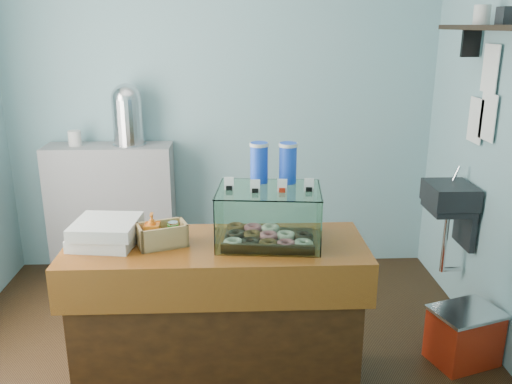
{
  "coord_description": "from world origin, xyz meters",
  "views": [
    {
      "loc": [
        0.1,
        -2.93,
        2.02
      ],
      "look_at": [
        0.22,
        -0.15,
        1.15
      ],
      "focal_mm": 38.0,
      "sensor_mm": 36.0,
      "label": 1
    }
  ],
  "objects_px": {
    "counter": "(218,317)",
    "coffee_urn": "(127,113)",
    "red_cooler": "(464,336)",
    "display_case": "(269,210)"
  },
  "relations": [
    {
      "from": "counter",
      "to": "coffee_urn",
      "type": "relative_size",
      "value": 3.3
    },
    {
      "from": "coffee_urn",
      "to": "red_cooler",
      "type": "xyz_separation_m",
      "value": [
        2.24,
        -1.38,
        -1.18
      ]
    },
    {
      "from": "red_cooler",
      "to": "display_case",
      "type": "bearing_deg",
      "value": 168.5
    },
    {
      "from": "display_case",
      "to": "coffee_urn",
      "type": "distance_m",
      "value": 1.86
    },
    {
      "from": "coffee_urn",
      "to": "red_cooler",
      "type": "distance_m",
      "value": 2.88
    },
    {
      "from": "counter",
      "to": "red_cooler",
      "type": "bearing_deg",
      "value": 7.56
    },
    {
      "from": "display_case",
      "to": "coffee_urn",
      "type": "xyz_separation_m",
      "value": [
        -1.01,
        1.54,
        0.29
      ]
    },
    {
      "from": "coffee_urn",
      "to": "display_case",
      "type": "bearing_deg",
      "value": -56.67
    },
    {
      "from": "display_case",
      "to": "counter",
      "type": "bearing_deg",
      "value": -165.28
    },
    {
      "from": "counter",
      "to": "red_cooler",
      "type": "xyz_separation_m",
      "value": [
        1.51,
        0.2,
        -0.28
      ]
    }
  ]
}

